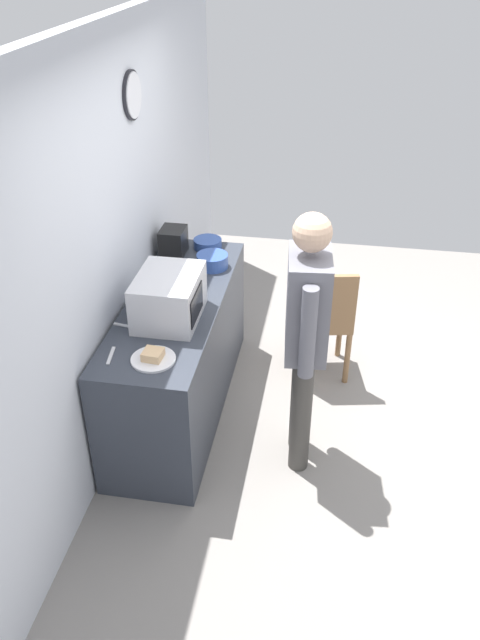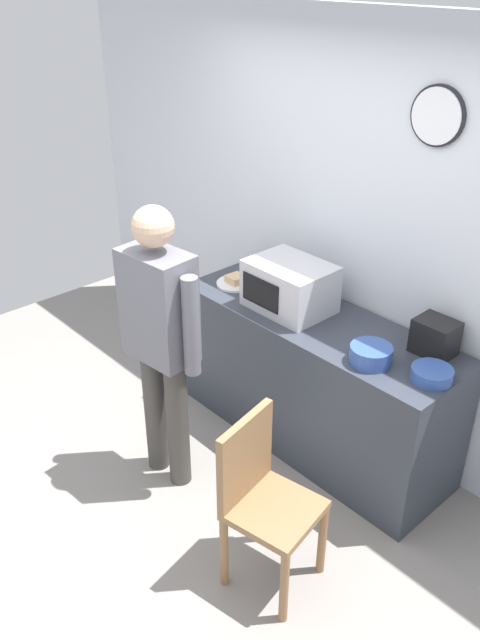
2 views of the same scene
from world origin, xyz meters
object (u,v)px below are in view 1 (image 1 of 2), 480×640
at_px(microwave, 169,297).
at_px(sandwich_plate, 153,357).
at_px(toaster, 173,241).
at_px(spoon_utensil, 126,326).
at_px(salad_bowl, 208,243).
at_px(cereal_bowl, 212,261).
at_px(wooden_chair, 325,318).
at_px(person_standing, 306,327).
at_px(fork_utensil, 111,356).

height_order(microwave, sandwich_plate, microwave).
bearing_deg(toaster, spoon_utensil, 178.16).
height_order(salad_bowl, toaster, toaster).
bearing_deg(sandwich_plate, cereal_bowl, -4.81).
xyz_separation_m(sandwich_plate, wooden_chair, (1.23, -0.94, -0.40)).
height_order(toaster, spoon_utensil, toaster).
xyz_separation_m(salad_bowl, spoon_utensil, (-1.19, 0.27, -0.03)).
xyz_separation_m(cereal_bowl, spoon_utensil, (-0.87, 0.37, -0.05)).
xyz_separation_m(microwave, salad_bowl, (1.04, -0.02, -0.12)).
bearing_deg(person_standing, wooden_chair, -5.87).
height_order(fork_utensil, person_standing, person_standing).
bearing_deg(salad_bowl, person_standing, -144.39).
bearing_deg(spoon_utensil, toaster, -1.84).
relative_size(sandwich_plate, cereal_bowl, 1.13).
height_order(cereal_bowl, spoon_utensil, cereal_bowl).
xyz_separation_m(fork_utensil, spoon_utensil, (0.32, 0.01, 0.00)).
relative_size(sandwich_plate, person_standing, 0.15).
relative_size(fork_utensil, person_standing, 0.10).
distance_m(toaster, person_standing, 1.50).
bearing_deg(microwave, cereal_bowl, -9.74).
xyz_separation_m(fork_utensil, person_standing, (0.32, -1.10, 0.11)).
relative_size(microwave, sandwich_plate, 1.93).
relative_size(microwave, fork_utensil, 2.94).
bearing_deg(fork_utensil, wooden_chair, -44.04).
bearing_deg(sandwich_plate, salad_bowl, 0.09).
distance_m(sandwich_plate, toaster, 1.38).
relative_size(spoon_utensil, person_standing, 0.10).
distance_m(toaster, spoon_utensil, 1.05).
distance_m(person_standing, wooden_chair, 1.04).
bearing_deg(person_standing, fork_utensil, 106.22).
xyz_separation_m(sandwich_plate, spoon_utensil, (0.32, 0.27, -0.02)).
distance_m(cereal_bowl, person_standing, 1.15).
bearing_deg(cereal_bowl, microwave, 170.26).
bearing_deg(salad_bowl, microwave, 178.81).
distance_m(spoon_utensil, person_standing, 1.12).
distance_m(sandwich_plate, fork_utensil, 0.26).
distance_m(fork_utensil, spoon_utensil, 0.32).
bearing_deg(spoon_utensil, salad_bowl, -12.63).
height_order(sandwich_plate, fork_utensil, sandwich_plate).
xyz_separation_m(salad_bowl, wooden_chair, (-0.27, -0.94, -0.41)).
bearing_deg(microwave, sandwich_plate, -177.04).
bearing_deg(fork_utensil, toaster, -0.84).
height_order(person_standing, wooden_chair, person_standing).
relative_size(salad_bowl, wooden_chair, 0.23).
relative_size(cereal_bowl, person_standing, 0.13).
bearing_deg(sandwich_plate, toaster, 9.79).
bearing_deg(spoon_utensil, microwave, -58.76).
relative_size(salad_bowl, fork_utensil, 1.27).
height_order(microwave, spoon_utensil, microwave).
bearing_deg(fork_utensil, salad_bowl, -9.51).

